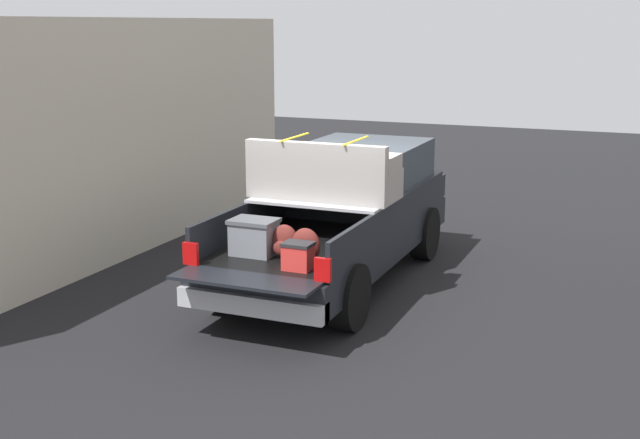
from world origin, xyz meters
name	(u,v)px	position (x,y,z in m)	size (l,w,h in m)	color
ground_plane	(335,282)	(0.00, 0.00, 0.00)	(40.00, 40.00, 0.00)	black
pickup_truck	(345,212)	(0.38, 0.00, 1.00)	(6.05, 2.06, 2.23)	black
building_facade	(117,141)	(-0.03, 3.80, 1.94)	(10.97, 0.36, 3.88)	beige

